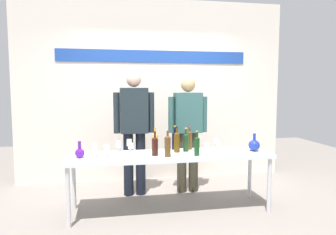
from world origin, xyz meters
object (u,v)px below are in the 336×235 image
object	(u,v)px
wine_glass_right_0	(218,146)
wine_bottle_4	(186,141)
wine_bottle_6	(175,140)
decanter_blue_left	(80,153)
wine_glass_right_2	(216,142)
wine_bottle_5	(197,145)
decanter_blue_right	(254,145)
wine_bottle_0	(155,142)
wine_bottle_1	(168,145)
display_table	(170,158)
presenter_right	(188,127)
presenter_left	(134,126)
wine_glass_left_4	(118,144)
wine_glass_left_3	(107,149)
wine_bottle_3	(189,139)
wine_glass_left_1	(95,148)
wine_bottle_7	(177,141)
wine_glass_left_0	(129,143)
wine_glass_right_1	(207,147)
wine_bottle_2	(155,145)

from	to	relation	value
wine_glass_right_0	wine_bottle_4	bearing A→B (deg)	143.66
wine_bottle_4	wine_bottle_6	distance (m)	0.19
decanter_blue_left	wine_glass_right_2	xyz separation A→B (m)	(1.77, 0.25, 0.03)
wine_bottle_5	decanter_blue_right	bearing A→B (deg)	9.36
wine_bottle_0	wine_bottle_1	world-z (taller)	wine_bottle_1
display_table	wine_bottle_5	xyz separation A→B (m)	(0.30, -0.16, 0.18)
wine_bottle_5	presenter_right	bearing A→B (deg)	83.55
presenter_left	wine_bottle_1	world-z (taller)	presenter_left
presenter_left	wine_glass_left_4	world-z (taller)	presenter_left
display_table	wine_glass_left_3	world-z (taller)	wine_glass_left_3
wine_bottle_3	wine_glass_right_0	distance (m)	0.46
wine_bottle_0	wine_glass_left_1	bearing A→B (deg)	-169.25
wine_bottle_5	wine_bottle_7	xyz separation A→B (m)	(-0.20, 0.25, 0.01)
wine_bottle_4	wine_glass_left_0	size ratio (longest dim) A/B	1.86
wine_bottle_6	wine_glass_left_1	size ratio (longest dim) A/B	2.21
wine_glass_right_1	decanter_blue_left	bearing A→B (deg)	172.94
wine_glass_left_1	display_table	bearing A→B (deg)	-2.43
decanter_blue_right	wine_glass_left_4	world-z (taller)	decanter_blue_right
display_table	presenter_left	distance (m)	0.85
wine_bottle_5	wine_bottle_1	bearing A→B (deg)	-179.98
wine_glass_left_4	wine_glass_right_0	world-z (taller)	wine_glass_right_0
wine_bottle_0	wine_glass_left_4	xyz separation A→B (m)	(-0.47, 0.08, -0.03)
wine_glass_left_3	wine_glass_left_4	bearing A→B (deg)	65.50
presenter_right	wine_bottle_3	xyz separation A→B (m)	(-0.08, -0.44, -0.11)
presenter_right	wine_bottle_6	size ratio (longest dim) A/B	5.32
decanter_blue_right	wine_bottle_0	bearing A→B (deg)	170.78
wine_bottle_7	wine_bottle_1	bearing A→B (deg)	-123.79
decanter_blue_right	wine_glass_right_1	size ratio (longest dim) A/B	1.48
decanter_blue_left	wine_bottle_2	bearing A→B (deg)	-2.72
wine_bottle_3	wine_glass_right_1	size ratio (longest dim) A/B	1.96
wine_bottle_3	wine_glass_right_1	world-z (taller)	wine_bottle_3
wine_glass_right_0	decanter_blue_right	bearing A→B (deg)	11.81
display_table	wine_bottle_2	world-z (taller)	wine_bottle_2
presenter_right	wine_bottle_0	bearing A→B (deg)	-138.28
display_table	wine_glass_left_1	world-z (taller)	wine_glass_left_1
wine_glass_left_0	wine_glass_left_4	distance (m)	0.15
decanter_blue_left	wine_bottle_7	size ratio (longest dim) A/B	0.60
decanter_blue_left	presenter_right	distance (m)	1.65
wine_glass_left_4	wine_glass_right_1	world-z (taller)	wine_glass_right_1
decanter_blue_left	decanter_blue_right	world-z (taller)	decanter_blue_right
wine_bottle_3	wine_glass_right_2	size ratio (longest dim) A/B	2.32
presenter_left	wine_bottle_3	distance (m)	0.84
display_table	wine_bottle_7	distance (m)	0.24
wine_bottle_1	wine_glass_right_2	size ratio (longest dim) A/B	2.38
wine_bottle_0	wine_bottle_5	distance (m)	0.57
presenter_left	wine_glass_left_3	size ratio (longest dim) A/B	12.07
display_table	wine_bottle_2	bearing A→B (deg)	-161.70
wine_bottle_3	wine_glass_left_4	size ratio (longest dim) A/B	2.16
wine_glass_left_4	wine_glass_right_2	world-z (taller)	wine_glass_left_4
wine_bottle_6	wine_glass_right_1	world-z (taller)	wine_bottle_6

